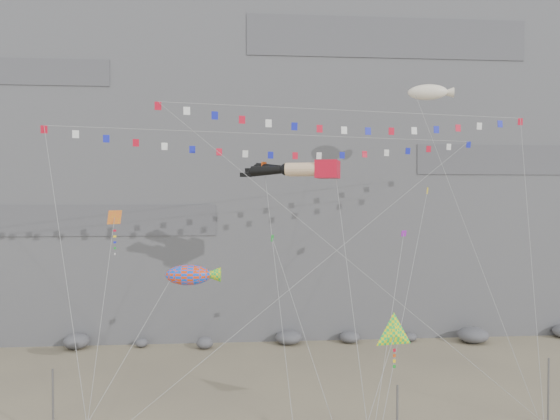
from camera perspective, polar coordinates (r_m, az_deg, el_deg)
The scene contains 16 objects.
ground at distance 38.30m, azimuth 3.61°, elevation -20.41°, with size 120.00×120.00×0.00m, color gray.
cliff at distance 68.27m, azimuth -0.35°, elevation 10.43°, with size 80.00×28.00×50.00m, color slate.
talus_boulders at distance 54.19m, azimuth 0.91°, elevation -13.20°, with size 60.00×3.00×1.20m, color #57575B, non-canonical shape.
anchor_pole_left at distance 35.81m, azimuth -22.64°, elevation -18.39°, with size 0.12×0.12×4.32m, color slate.
anchor_pole_right at distance 39.48m, azimuth 26.24°, elevation -16.64°, with size 0.12×0.12×4.18m, color slate.
legs_kite at distance 42.17m, azimuth 2.17°, elevation 4.23°, with size 7.83×17.64×21.89m.
flag_banner_upper at distance 44.06m, azimuth 0.29°, elevation 7.87°, with size 34.39×17.30×26.06m.
flag_banner_lower at distance 41.45m, azimuth 7.99°, elevation 10.19°, with size 28.28×10.41×24.23m.
harlequin_kite at distance 37.30m, azimuth -16.91°, elevation -0.79°, with size 2.01×5.47×13.92m.
fish_windsock at distance 37.76m, azimuth -9.58°, elevation -6.73°, with size 8.06×7.44×12.58m.
delta_kite at distance 32.93m, azimuth 11.87°, elevation -12.61°, with size 4.79×4.52×8.46m.
blimp_windsock at distance 49.36m, azimuth 15.18°, elevation 11.74°, with size 5.32×13.35×26.32m.
small_kite_a at distance 43.02m, azimuth -1.64°, elevation 4.21°, with size 1.66×14.25×21.60m.
small_kite_b at distance 40.80m, azimuth 12.75°, elevation -2.83°, with size 5.24×9.63×15.38m.
small_kite_c at distance 38.78m, azimuth -0.68°, elevation -3.33°, with size 3.83×9.94×14.98m.
small_kite_d at distance 46.33m, azimuth 15.10°, elevation 1.65°, with size 8.54×14.60×21.71m.
Camera 1 is at (-5.22, -35.20, 14.16)m, focal length 35.00 mm.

